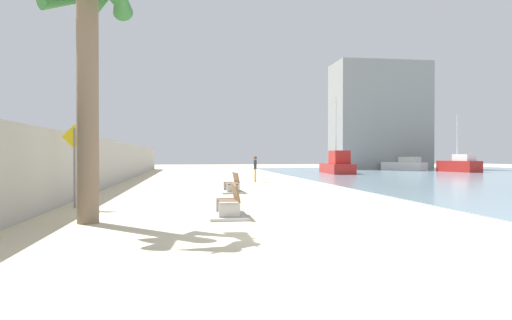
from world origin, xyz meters
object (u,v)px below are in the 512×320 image
bench_far (232,188)px  boat_distant (460,165)px  bench_near (229,209)px  person_walking (255,167)px  boat_far_left (337,165)px  boat_far_right (405,165)px  pedestrian_sign (75,156)px  palm_tree (87,33)px

bench_far → boat_distant: size_ratio=0.35×
bench_near → person_walking: (3.27, 17.08, 0.80)m
boat_distant → boat_far_left: bearing=-172.8°
person_walking → bench_near: bearing=-100.8°
bench_far → boat_distant: 34.78m
bench_far → boat_far_right: boat_far_right is taller
boat_far_left → pedestrian_sign: size_ratio=2.62×
person_walking → boat_distant: 27.94m
bench_far → boat_far_left: size_ratio=0.28×
person_walking → boat_distant: bearing=30.6°
boat_far_right → boat_distant: (3.16, -6.09, 0.14)m
bench_near → boat_far_left: size_ratio=0.28×
bench_near → bench_far: (0.90, 8.69, 0.00)m
bench_far → boat_far_right: size_ratio=0.41×
person_walking → boat_far_right: 29.14m
palm_tree → person_walking: size_ratio=4.07×
person_walking → boat_far_left: boat_far_left is taller
palm_tree → boat_far_right: bearing=53.7°
bench_near → boat_distant: size_ratio=0.35×
person_walking → pedestrian_sign: bearing=-120.4°
palm_tree → boat_far_right: (28.00, 38.16, -4.43)m
boat_far_left → pedestrian_sign: (-18.25, -26.60, 0.93)m
boat_far_left → boat_far_right: bearing=35.8°
palm_tree → boat_far_left: size_ratio=0.95×
boat_far_left → pedestrian_sign: bearing=-124.5°
boat_far_right → boat_far_left: (-10.95, -7.88, 0.21)m
bench_near → pedestrian_sign: (-5.05, 2.92, 1.55)m
bench_far → person_walking: (2.37, 8.40, 0.80)m
palm_tree → bench_far: size_ratio=3.35×
person_walking → boat_far_left: (9.94, 12.43, -0.18)m
bench_near → person_walking: bearing=79.2°
person_walking → boat_far_left: bearing=51.4°
bench_near → boat_far_left: (13.20, 29.51, 0.62)m
bench_far → person_walking: size_ratio=1.21×
boat_distant → bench_near: bearing=-131.1°
boat_far_left → pedestrian_sign: boat_far_left is taller
palm_tree → boat_distant: 44.92m
bench_near → bench_far: bearing=84.1°
palm_tree → boat_far_right: 47.53m
palm_tree → bench_near: palm_tree is taller
boat_distant → pedestrian_sign: size_ratio=2.12×
bench_near → bench_far: 8.73m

